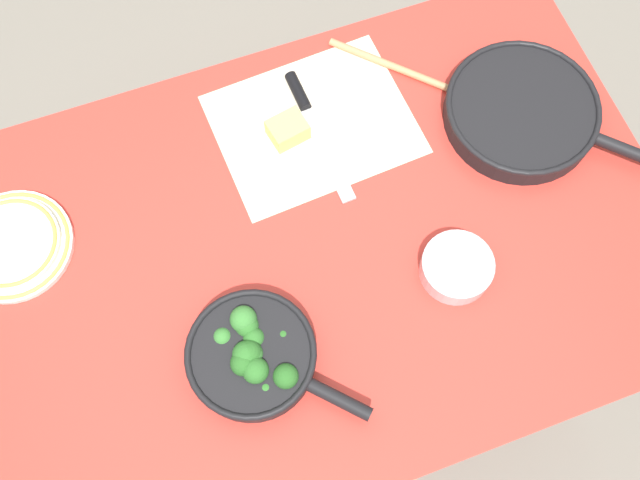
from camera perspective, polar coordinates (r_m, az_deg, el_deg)
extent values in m
plane|color=slate|center=(2.05, 0.00, -7.80)|extent=(14.00, 14.00, 0.00)
cube|color=red|center=(1.34, 0.00, -0.54)|extent=(1.32, 0.89, 0.03)
cylinder|color=#BCBCC1|center=(1.98, 12.89, 11.10)|extent=(0.05, 0.05, 0.72)
cylinder|color=#BCBCC1|center=(1.88, -21.74, -0.07)|extent=(0.05, 0.05, 0.72)
cylinder|color=#BCBCC1|center=(1.80, 23.07, -9.38)|extent=(0.05, 0.05, 0.72)
cylinder|color=black|center=(1.25, -5.48, -9.23)|extent=(0.22, 0.22, 0.05)
torus|color=black|center=(1.22, -5.58, -9.00)|extent=(0.23, 0.23, 0.01)
cylinder|color=black|center=(1.21, 1.56, -12.63)|extent=(0.10, 0.10, 0.02)
cylinder|color=#2C6823|center=(1.26, -6.01, -6.65)|extent=(0.02, 0.02, 0.03)
sphere|color=#387A33|center=(1.23, -6.15, -6.31)|extent=(0.05, 0.05, 0.05)
cylinder|color=#205218|center=(1.24, -2.69, -11.06)|extent=(0.02, 0.02, 0.02)
sphere|color=#286023|center=(1.21, -2.75, -10.83)|extent=(0.04, 0.04, 0.04)
cylinder|color=#205218|center=(1.26, -2.90, -7.84)|extent=(0.01, 0.01, 0.02)
sphere|color=#286023|center=(1.24, -2.94, -7.65)|extent=(0.03, 0.03, 0.03)
cylinder|color=#245B1C|center=(1.25, -5.83, -9.36)|extent=(0.02, 0.02, 0.03)
sphere|color=#2D6B28|center=(1.22, -5.96, -9.09)|extent=(0.05, 0.05, 0.05)
cylinder|color=#2C6823|center=(1.26, -7.67, -7.92)|extent=(0.01, 0.01, 0.02)
sphere|color=#387A33|center=(1.24, -7.80, -7.70)|extent=(0.03, 0.03, 0.03)
cylinder|color=#245B1C|center=(1.24, -4.27, -11.92)|extent=(0.01, 0.01, 0.02)
sphere|color=#2D6B28|center=(1.22, -4.33, -11.78)|extent=(0.03, 0.03, 0.03)
cylinder|color=#2C6823|center=(1.25, -5.49, -9.30)|extent=(0.02, 0.02, 0.02)
sphere|color=#387A33|center=(1.22, -5.61, -9.04)|extent=(0.04, 0.04, 0.04)
cylinder|color=#245B1C|center=(1.26, -5.75, -7.12)|extent=(0.01, 0.01, 0.02)
sphere|color=#2D6B28|center=(1.24, -5.86, -6.83)|extent=(0.04, 0.04, 0.04)
cylinder|color=#205218|center=(1.25, -5.57, -9.26)|extent=(0.02, 0.02, 0.03)
sphere|color=#286023|center=(1.22, -5.70, -8.99)|extent=(0.05, 0.05, 0.05)
cylinder|color=#205218|center=(1.25, -6.03, -10.01)|extent=(0.02, 0.02, 0.02)
sphere|color=#286023|center=(1.22, -6.16, -9.76)|extent=(0.04, 0.04, 0.04)
cylinder|color=#245B1C|center=(1.24, -5.07, -10.60)|extent=(0.02, 0.02, 0.03)
sphere|color=#2D6B28|center=(1.21, -5.18, -10.35)|extent=(0.05, 0.05, 0.05)
cylinder|color=#245B1C|center=(1.26, -5.22, -8.06)|extent=(0.01, 0.01, 0.02)
sphere|color=#2D6B28|center=(1.23, -5.32, -7.81)|extent=(0.04, 0.04, 0.04)
cube|color=#9E703D|center=(1.24, -4.46, -8.64)|extent=(0.05, 0.06, 0.04)
cube|color=#AD7F4C|center=(1.24, -5.57, -8.67)|extent=(0.05, 0.05, 0.04)
cube|color=#9E703D|center=(1.25, -6.06, -7.78)|extent=(0.05, 0.06, 0.04)
cube|color=olive|center=(1.24, -5.12, -10.44)|extent=(0.04, 0.03, 0.02)
cube|color=#AD7F4C|center=(1.25, -8.81, -9.11)|extent=(0.05, 0.05, 0.04)
cube|color=#AD7F4C|center=(1.24, -5.01, -8.43)|extent=(0.05, 0.06, 0.04)
cylinder|color=black|center=(1.48, 15.75, 9.83)|extent=(0.30, 0.30, 0.05)
torus|color=black|center=(1.46, 15.98, 10.28)|extent=(0.30, 0.30, 0.01)
cylinder|color=black|center=(1.49, 23.46, 6.54)|extent=(0.11, 0.11, 0.02)
cylinder|color=#E5CC60|center=(1.48, 15.71, 9.75)|extent=(0.25, 0.25, 0.02)
cylinder|color=tan|center=(1.50, 7.08, 13.16)|extent=(0.26, 0.26, 0.02)
ellipsoid|color=tan|center=(1.49, 14.19, 10.17)|extent=(0.07, 0.07, 0.02)
cube|color=beige|center=(1.43, -0.51, 9.25)|extent=(0.40, 0.32, 0.00)
cube|color=silver|center=(1.40, 0.59, 6.85)|extent=(0.04, 0.22, 0.01)
cylinder|color=black|center=(1.46, -1.78, 11.80)|extent=(0.03, 0.09, 0.02)
cube|color=#EACC66|center=(1.40, -2.60, 8.79)|extent=(0.08, 0.07, 0.04)
cylinder|color=silver|center=(1.43, -23.32, -0.44)|extent=(0.22, 0.22, 0.01)
torus|color=gold|center=(1.43, -23.41, -0.35)|extent=(0.21, 0.21, 0.01)
cylinder|color=silver|center=(1.42, -23.50, -0.27)|extent=(0.18, 0.18, 0.01)
torus|color=gold|center=(1.42, -23.59, -0.18)|extent=(0.17, 0.17, 0.01)
cylinder|color=#B7B7BC|center=(1.31, 10.86, -2.18)|extent=(0.13, 0.13, 0.04)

